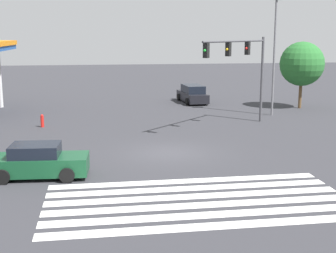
# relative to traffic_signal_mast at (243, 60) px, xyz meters

# --- Properties ---
(ground_plane) EXTENTS (144.96, 144.96, 0.00)m
(ground_plane) POSITION_rel_traffic_signal_mast_xyz_m (-5.81, -5.81, -4.45)
(ground_plane) COLOR #333338
(crosswalk_markings) EXTENTS (11.28, 5.35, 0.01)m
(crosswalk_markings) POSITION_rel_traffic_signal_mast_xyz_m (-5.81, -13.04, -4.45)
(crosswalk_markings) COLOR silver
(crosswalk_markings) RESTS_ON ground_plane
(traffic_signal_mast) EXTENTS (5.67, 5.67, 5.89)m
(traffic_signal_mast) POSITION_rel_traffic_signal_mast_xyz_m (0.00, 0.00, 0.00)
(traffic_signal_mast) COLOR #47474C
(traffic_signal_mast) RESTS_ON ground_plane
(car_0) EXTENTS (4.34, 2.22, 1.46)m
(car_0) POSITION_rel_traffic_signal_mast_xyz_m (-12.00, -9.13, -3.76)
(car_0) COLOR #144728
(car_0) RESTS_ON ground_plane
(car_2) EXTENTS (2.25, 4.93, 1.60)m
(car_2) POSITION_rel_traffic_signal_mast_xyz_m (-0.84, 11.86, -3.69)
(car_2) COLOR black
(car_2) RESTS_ON ground_plane
(street_light_pole_a) EXTENTS (0.80, 0.36, 8.74)m
(street_light_pole_a) POSITION_rel_traffic_signal_mast_xyz_m (3.78, 4.36, 0.73)
(street_light_pole_a) COLOR slate
(street_light_pole_a) RESTS_ON ground_plane
(tree_corner_a) EXTENTS (3.63, 3.63, 5.49)m
(tree_corner_a) POSITION_rel_traffic_signal_mast_xyz_m (7.35, 7.30, -0.78)
(tree_corner_a) COLOR brown
(tree_corner_a) RESTS_ON ground_plane
(fire_hydrant) EXTENTS (0.22, 0.22, 0.86)m
(fire_hydrant) POSITION_rel_traffic_signal_mast_xyz_m (-13.02, 2.23, -4.02)
(fire_hydrant) COLOR red
(fire_hydrant) RESTS_ON ground_plane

